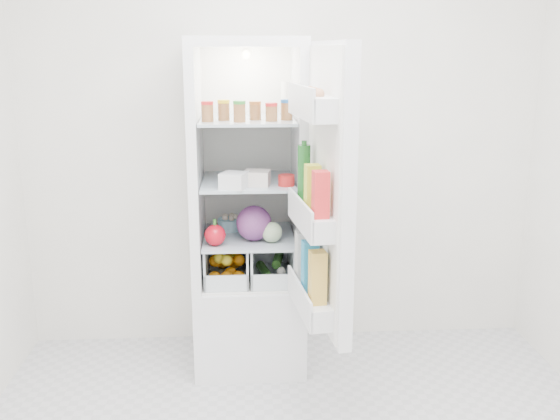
{
  "coord_description": "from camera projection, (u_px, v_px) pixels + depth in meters",
  "views": [
    {
      "loc": [
        -0.23,
        -2.1,
        1.74
      ],
      "look_at": [
        -0.04,
        0.95,
        0.95
      ],
      "focal_mm": 40.0,
      "sensor_mm": 36.0,
      "label": 1
    }
  ],
  "objects": [
    {
      "name": "squeeze_bottle",
      "position": [
        286.0,
        98.0,
        3.39
      ],
      "size": [
        0.06,
        0.06,
        0.18
      ],
      "primitive_type": "cylinder",
      "rotation": [
        0.0,
        0.0,
        0.08
      ],
      "color": "silver",
      "rests_on": "shelf_top"
    },
    {
      "name": "crisper_right",
      "position": [
        271.0,
        259.0,
        3.46
      ],
      "size": [
        0.23,
        0.46,
        0.22
      ],
      "primitive_type": null,
      "color": "silver",
      "rests_on": "refrigerator"
    },
    {
      "name": "shelf_low",
      "position": [
        249.0,
        237.0,
        3.42
      ],
      "size": [
        0.49,
        0.53,
        0.01
      ],
      "primitive_type": "cube",
      "color": "#A6B5C2",
      "rests_on": "refrigerator"
    },
    {
      "name": "shelf_top",
      "position": [
        247.0,
        120.0,
        3.26
      ],
      "size": [
        0.49,
        0.53,
        0.02
      ],
      "primitive_type": "cube",
      "color": "#A6B5C2",
      "rests_on": "refrigerator"
    },
    {
      "name": "crisper_left",
      "position": [
        227.0,
        260.0,
        3.45
      ],
      "size": [
        0.23,
        0.46,
        0.22
      ],
      "primitive_type": null,
      "color": "silver",
      "rests_on": "refrigerator"
    },
    {
      "name": "fridge_door",
      "position": [
        324.0,
        198.0,
        2.8
      ],
      "size": [
        0.23,
        0.6,
        1.3
      ],
      "rotation": [
        0.0,
        0.0,
        1.69
      ],
      "color": "white",
      "rests_on": "refrigerator"
    },
    {
      "name": "bell_pepper",
      "position": [
        215.0,
        235.0,
        3.23
      ],
      "size": [
        0.11,
        0.11,
        0.11
      ],
      "primitive_type": "sphere",
      "color": "red",
      "rests_on": "shelf_low"
    },
    {
      "name": "citrus_pile",
      "position": [
        227.0,
        266.0,
        3.43
      ],
      "size": [
        0.2,
        0.31,
        0.16
      ],
      "color": "orange",
      "rests_on": "refrigerator"
    },
    {
      "name": "room_walls",
      "position": [
        310.0,
        95.0,
        2.08
      ],
      "size": [
        3.02,
        3.02,
        2.61
      ],
      "color": "white",
      "rests_on": "ground"
    },
    {
      "name": "salad_bag",
      "position": [
        272.0,
        232.0,
        3.29
      ],
      "size": [
        0.11,
        0.11,
        0.11
      ],
      "primitive_type": "sphere",
      "color": "#A2BC8D",
      "rests_on": "shelf_low"
    },
    {
      "name": "shelf_mid",
      "position": [
        248.0,
        182.0,
        3.34
      ],
      "size": [
        0.49,
        0.53,
        0.02
      ],
      "primitive_type": "cube",
      "color": "#A6B5C2",
      "rests_on": "refrigerator"
    },
    {
      "name": "tub_white",
      "position": [
        234.0,
        180.0,
        3.14
      ],
      "size": [
        0.16,
        0.16,
        0.08
      ],
      "primitive_type": "cube",
      "rotation": [
        0.0,
        0.0,
        -0.36
      ],
      "color": "silver",
      "rests_on": "shelf_mid"
    },
    {
      "name": "tin_red",
      "position": [
        286.0,
        180.0,
        3.2
      ],
      "size": [
        0.1,
        0.1,
        0.06
      ],
      "primitive_type": "cylinder",
      "rotation": [
        0.0,
        0.0,
        0.22
      ],
      "color": "red",
      "rests_on": "shelf_mid"
    },
    {
      "name": "refrigerator",
      "position": [
        249.0,
        246.0,
        3.5
      ],
      "size": [
        0.6,
        0.6,
        1.8
      ],
      "color": "white",
      "rests_on": "ground"
    },
    {
      "name": "red_cabbage",
      "position": [
        254.0,
        223.0,
        3.32
      ],
      "size": [
        0.19,
        0.19,
        0.19
      ],
      "primitive_type": "sphere",
      "color": "#501B51",
      "rests_on": "shelf_low"
    },
    {
      "name": "condiment_jars",
      "position": [
        247.0,
        112.0,
        3.14
      ],
      "size": [
        0.46,
        0.16,
        0.08
      ],
      "color": "#B21919",
      "rests_on": "shelf_top"
    },
    {
      "name": "mushroom_bowl",
      "position": [
        230.0,
        224.0,
        3.52
      ],
      "size": [
        0.15,
        0.15,
        0.06
      ],
      "primitive_type": "cylinder",
      "rotation": [
        0.0,
        0.0,
        -0.08
      ],
      "color": "#98CFE3",
      "rests_on": "shelf_low"
    },
    {
      "name": "veg_pile",
      "position": [
        272.0,
        267.0,
        3.47
      ],
      "size": [
        0.16,
        0.3,
        0.1
      ],
      "color": "#204A18",
      "rests_on": "refrigerator"
    },
    {
      "name": "tub_cream",
      "position": [
        257.0,
        178.0,
        3.21
      ],
      "size": [
        0.15,
        0.15,
        0.08
      ],
      "primitive_type": "cube",
      "rotation": [
        0.0,
        0.0,
        -0.18
      ],
      "color": "beige",
      "rests_on": "shelf_mid"
    }
  ]
}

